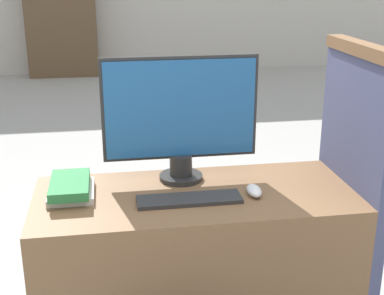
{
  "coord_description": "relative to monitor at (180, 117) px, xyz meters",
  "views": [
    {
      "loc": [
        -0.33,
        -1.66,
        1.63
      ],
      "look_at": [
        -0.02,
        0.25,
        0.96
      ],
      "focal_mm": 50.0,
      "sensor_mm": 36.0,
      "label": 1
    }
  ],
  "objects": [
    {
      "name": "book_stack",
      "position": [
        -0.46,
        -0.1,
        -0.24
      ],
      "size": [
        0.18,
        0.27,
        0.06
      ],
      "color": "silver",
      "rests_on": "desk"
    },
    {
      "name": "bookshelf_far",
      "position": [
        -0.91,
        6.27,
        -0.19
      ],
      "size": [
        1.03,
        0.32,
        1.68
      ],
      "color": "brown",
      "rests_on": "ground_plane"
    },
    {
      "name": "desk",
      "position": [
        0.03,
        -0.16,
        -0.65
      ],
      "size": [
        1.29,
        0.56,
        0.76
      ],
      "color": "brown",
      "rests_on": "ground_plane"
    },
    {
      "name": "keyboard",
      "position": [
        -0.0,
        -0.23,
        -0.27
      ],
      "size": [
        0.41,
        0.11,
        0.02
      ],
      "color": "#2D2D2D",
      "rests_on": "desk"
    },
    {
      "name": "mouse",
      "position": [
        0.26,
        -0.22,
        -0.26
      ],
      "size": [
        0.06,
        0.11,
        0.04
      ],
      "color": "white",
      "rests_on": "desk"
    },
    {
      "name": "monitor",
      "position": [
        0.0,
        0.0,
        0.0
      ],
      "size": [
        0.65,
        0.18,
        0.53
      ],
      "color": "#282828",
      "rests_on": "desk"
    },
    {
      "name": "carrel_divider",
      "position": [
        0.7,
        -0.15,
        -0.35
      ],
      "size": [
        0.07,
        0.58,
        1.34
      ],
      "color": "#474C70",
      "rests_on": "ground_plane"
    }
  ]
}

